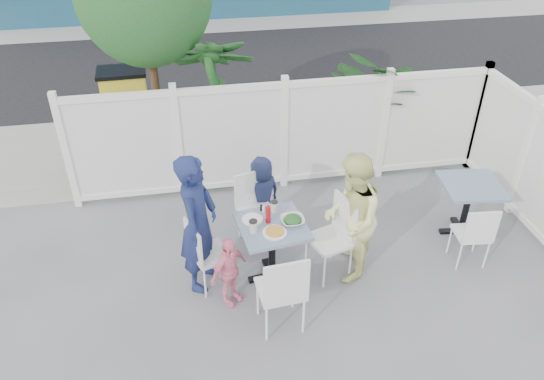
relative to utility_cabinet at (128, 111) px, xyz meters
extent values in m
plane|color=slate|center=(2.12, -4.00, -0.63)|extent=(80.00, 80.00, 0.00)
cube|color=gray|center=(2.12, -0.20, -0.62)|extent=(24.00, 2.60, 0.01)
cube|color=black|center=(2.12, 3.50, -0.62)|extent=(24.00, 5.00, 0.01)
cube|color=gray|center=(2.12, 6.60, -0.62)|extent=(24.00, 1.60, 0.01)
cube|color=white|center=(2.22, -1.60, 0.19)|extent=(5.80, 0.04, 1.40)
cube|color=white|center=(2.22, -1.60, 0.93)|extent=(5.86, 0.08, 0.08)
cube|color=white|center=(2.22, -1.60, -0.57)|extent=(5.86, 0.08, 0.12)
cube|color=white|center=(5.12, -3.40, -0.57)|extent=(0.08, 3.66, 0.12)
cylinder|color=#382316|center=(0.52, -0.70, 0.57)|extent=(0.12, 0.12, 2.40)
cube|color=yellow|center=(0.00, 0.00, 0.00)|extent=(0.69, 0.50, 1.26)
imported|color=#174B24|center=(1.39, -0.90, 0.41)|extent=(1.18, 1.18, 2.07)
imported|color=#174B24|center=(3.89, -1.00, 0.25)|extent=(1.82, 1.95, 1.75)
cube|color=#475F7A|center=(1.70, -3.50, 0.11)|extent=(0.80, 0.80, 0.04)
cylinder|color=black|center=(1.70, -3.50, -0.26)|extent=(0.08, 0.08, 0.70)
cube|color=black|center=(1.70, -3.50, -0.61)|extent=(0.57, 0.15, 0.04)
cube|color=black|center=(1.70, -3.50, -0.61)|extent=(0.15, 0.57, 0.04)
cube|color=#475F7A|center=(4.25, -3.12, 0.09)|extent=(0.78, 0.78, 0.04)
cylinder|color=black|center=(4.25, -3.12, -0.27)|extent=(0.08, 0.08, 0.68)
cube|color=black|center=(4.25, -3.12, -0.61)|extent=(0.56, 0.15, 0.04)
cube|color=black|center=(4.25, -3.12, -0.61)|extent=(0.15, 0.56, 0.04)
cube|color=white|center=(1.01, -3.48, -0.20)|extent=(0.50, 0.51, 0.04)
cube|color=white|center=(0.84, -3.54, 0.04)|extent=(0.17, 0.38, 0.43)
cylinder|color=white|center=(1.11, -3.26, -0.41)|extent=(0.02, 0.02, 0.43)
cylinder|color=white|center=(1.23, -3.58, -0.41)|extent=(0.02, 0.02, 0.43)
cylinder|color=white|center=(0.80, -3.37, -0.41)|extent=(0.02, 0.02, 0.43)
cylinder|color=white|center=(0.92, -3.69, -0.41)|extent=(0.02, 0.02, 0.43)
cube|color=white|center=(2.35, -3.54, -0.15)|extent=(0.54, 0.55, 0.04)
cube|color=white|center=(2.54, -3.47, 0.11)|extent=(0.17, 0.43, 0.47)
cylinder|color=white|center=(2.24, -3.77, -0.39)|extent=(0.03, 0.03, 0.47)
cylinder|color=white|center=(2.12, -3.41, -0.39)|extent=(0.03, 0.03, 0.47)
cylinder|color=white|center=(2.58, -3.66, -0.39)|extent=(0.03, 0.03, 0.47)
cylinder|color=white|center=(2.46, -3.30, -0.39)|extent=(0.03, 0.03, 0.47)
cube|color=white|center=(1.64, -2.83, -0.18)|extent=(0.51, 0.50, 0.04)
cube|color=white|center=(1.59, -2.65, 0.07)|extent=(0.41, 0.14, 0.45)
cylinder|color=white|center=(1.86, -2.94, -0.40)|extent=(0.02, 0.02, 0.45)
cylinder|color=white|center=(1.52, -3.04, -0.40)|extent=(0.02, 0.02, 0.45)
cylinder|color=white|center=(1.77, -2.62, -0.40)|extent=(0.02, 0.02, 0.45)
cylinder|color=white|center=(1.42, -2.72, -0.40)|extent=(0.02, 0.02, 0.45)
cube|color=white|center=(1.66, -4.20, -0.14)|extent=(0.49, 0.47, 0.04)
cube|color=white|center=(1.68, -4.41, 0.12)|extent=(0.45, 0.07, 0.48)
cylinder|color=white|center=(1.45, -4.04, -0.39)|extent=(0.03, 0.03, 0.48)
cylinder|color=white|center=(1.84, -4.01, -0.39)|extent=(0.03, 0.03, 0.48)
cylinder|color=white|center=(1.48, -4.40, -0.39)|extent=(0.03, 0.03, 0.48)
cylinder|color=white|center=(1.87, -4.37, -0.39)|extent=(0.03, 0.03, 0.48)
cube|color=white|center=(4.05, -3.63, -0.22)|extent=(0.41, 0.40, 0.04)
cube|color=white|center=(4.03, -3.80, 0.01)|extent=(0.38, 0.06, 0.41)
cylinder|color=white|center=(3.90, -3.46, -0.42)|extent=(0.02, 0.02, 0.41)
cylinder|color=white|center=(4.22, -3.49, -0.42)|extent=(0.02, 0.02, 0.41)
cylinder|color=white|center=(3.87, -3.77, -0.42)|extent=(0.02, 0.02, 0.41)
cylinder|color=white|center=(4.19, -3.80, -0.42)|extent=(0.02, 0.02, 0.41)
imported|color=navy|center=(0.91, -3.42, 0.20)|extent=(0.58, 0.70, 1.65)
imported|color=#EEF34D|center=(2.58, -3.57, 0.15)|extent=(0.77, 0.89, 1.55)
imported|color=#1B2247|center=(1.74, -2.56, -0.11)|extent=(0.60, 0.51, 1.04)
imported|color=pink|center=(1.18, -3.80, -0.20)|extent=(0.52, 0.49, 0.86)
cylinder|color=white|center=(1.71, -3.65, 0.14)|extent=(0.26, 0.26, 0.02)
cylinder|color=white|center=(1.51, -3.38, 0.14)|extent=(0.23, 0.23, 0.02)
imported|color=white|center=(1.93, -3.51, 0.16)|extent=(0.26, 0.26, 0.06)
cylinder|color=beige|center=(1.49, -3.58, 0.19)|extent=(0.09, 0.09, 0.13)
cylinder|color=beige|center=(1.77, -3.25, 0.19)|extent=(0.08, 0.08, 0.12)
cylinder|color=#AF0C17|center=(1.67, -3.44, 0.22)|extent=(0.06, 0.06, 0.19)
cylinder|color=white|center=(1.65, -3.24, 0.17)|extent=(0.03, 0.03, 0.07)
cylinder|color=black|center=(1.63, -3.21, 0.16)|extent=(0.03, 0.03, 0.07)
camera|label=1|loc=(0.89, -7.99, 3.64)|focal=35.00mm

